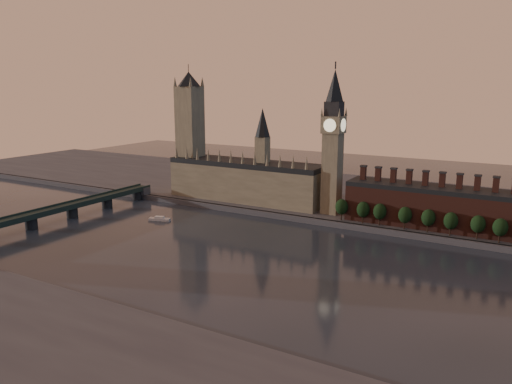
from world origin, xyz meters
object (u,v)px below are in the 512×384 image
victoria_tower (190,129)px  river_boat (160,219)px  big_ben (333,141)px  westminster_bridge (49,214)px

victoria_tower → river_boat: size_ratio=6.75×
big_ben → westminster_bridge: big_ben is taller
big_ben → westminster_bridge: 205.83m
victoria_tower → big_ben: size_ratio=1.01×
westminster_bridge → big_ben: bearing=34.3°
victoria_tower → big_ben: (130.00, -5.00, -2.26)m
victoria_tower → westminster_bridge: bearing=-106.6°
big_ben → river_boat: 135.91m
big_ben → victoria_tower: bearing=177.8°
victoria_tower → river_boat: bearing=-70.3°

